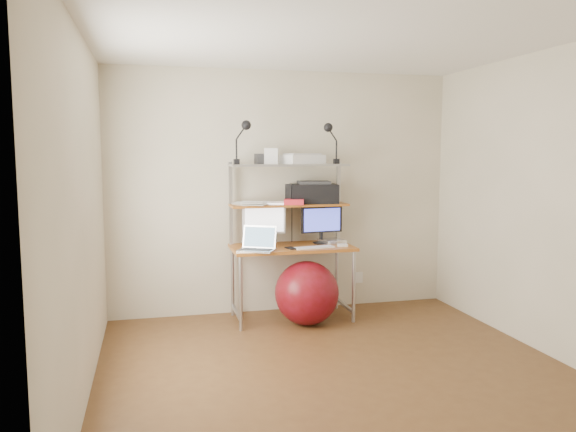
# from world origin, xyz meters

# --- Properties ---
(room) EXTENTS (3.60, 3.60, 3.60)m
(room) POSITION_xyz_m (0.00, 0.00, 1.25)
(room) COLOR brown
(room) RESTS_ON ground
(computer_desk) EXTENTS (1.20, 0.60, 1.57)m
(computer_desk) POSITION_xyz_m (0.00, 1.50, 0.96)
(computer_desk) COLOR #A86120
(computer_desk) RESTS_ON ground
(desktop) EXTENTS (1.20, 0.60, 0.00)m
(desktop) POSITION_xyz_m (0.00, 1.44, 0.74)
(desktop) COLOR #A86120
(desktop) RESTS_ON computer_desk
(mid_shelf) EXTENTS (1.18, 0.34, 0.00)m
(mid_shelf) POSITION_xyz_m (0.00, 1.57, 1.15)
(mid_shelf) COLOR #A86120
(mid_shelf) RESTS_ON computer_desk
(top_shelf) EXTENTS (1.18, 0.34, 0.00)m
(top_shelf) POSITION_xyz_m (0.00, 1.57, 1.55)
(top_shelf) COLOR #ADADB1
(top_shelf) RESTS_ON computer_desk
(floor) EXTENTS (3.60, 3.60, 0.00)m
(floor) POSITION_xyz_m (0.00, 0.00, 0.00)
(floor) COLOR brown
(floor) RESTS_ON ground
(wall_outlet) EXTENTS (0.08, 0.01, 0.12)m
(wall_outlet) POSITION_xyz_m (0.85, 1.79, 0.30)
(wall_outlet) COLOR white
(wall_outlet) RESTS_ON room
(monitor_silver) EXTENTS (0.42, 0.20, 0.48)m
(monitor_silver) POSITION_xyz_m (-0.26, 1.56, 1.00)
(monitor_silver) COLOR silver
(monitor_silver) RESTS_ON desktop
(monitor_black) EXTENTS (0.44, 0.14, 0.44)m
(monitor_black) POSITION_xyz_m (0.34, 1.53, 0.96)
(monitor_black) COLOR black
(monitor_black) RESTS_ON desktop
(laptop) EXTENTS (0.42, 0.39, 0.29)m
(laptop) POSITION_xyz_m (-0.37, 1.29, 0.79)
(laptop) COLOR silver
(laptop) RESTS_ON desktop
(keyboard) EXTENTS (0.41, 0.17, 0.01)m
(keyboard) POSITION_xyz_m (0.18, 1.28, 0.75)
(keyboard) COLOR white
(keyboard) RESTS_ON desktop
(mouse) EXTENTS (0.09, 0.06, 0.03)m
(mouse) POSITION_xyz_m (0.48, 1.30, 0.75)
(mouse) COLOR white
(mouse) RESTS_ON desktop
(mac_mini) EXTENTS (0.26, 0.26, 0.04)m
(mac_mini) POSITION_xyz_m (0.44, 1.51, 0.76)
(mac_mini) COLOR silver
(mac_mini) RESTS_ON desktop
(phone) EXTENTS (0.11, 0.16, 0.01)m
(phone) POSITION_xyz_m (-0.04, 1.29, 0.75)
(phone) COLOR black
(phone) RESTS_ON desktop
(printer) EXTENTS (0.51, 0.39, 0.22)m
(printer) POSITION_xyz_m (0.27, 1.60, 1.26)
(printer) COLOR black
(printer) RESTS_ON mid_shelf
(nas_cube) EXTENTS (0.16, 0.16, 0.20)m
(nas_cube) POSITION_xyz_m (0.06, 1.58, 1.25)
(nas_cube) COLOR black
(nas_cube) RESTS_ON mid_shelf
(red_box) EXTENTS (0.22, 0.18, 0.05)m
(red_box) POSITION_xyz_m (0.03, 1.46, 1.18)
(red_box) COLOR red
(red_box) RESTS_ON mid_shelf
(scanner) EXTENTS (0.46, 0.37, 0.11)m
(scanner) POSITION_xyz_m (0.15, 1.60, 1.60)
(scanner) COLOR white
(scanner) RESTS_ON top_shelf
(box_white) EXTENTS (0.16, 0.14, 0.16)m
(box_white) POSITION_xyz_m (-0.18, 1.57, 1.63)
(box_white) COLOR white
(box_white) RESTS_ON top_shelf
(box_grey) EXTENTS (0.12, 0.12, 0.10)m
(box_grey) POSITION_xyz_m (-0.28, 1.61, 1.60)
(box_grey) COLOR #313134
(box_grey) RESTS_ON top_shelf
(clip_lamp_left) EXTENTS (0.17, 0.09, 0.42)m
(clip_lamp_left) POSITION_xyz_m (-0.47, 1.47, 1.86)
(clip_lamp_left) COLOR black
(clip_lamp_left) RESTS_ON top_shelf
(clip_lamp_right) EXTENTS (0.16, 0.09, 0.41)m
(clip_lamp_right) POSITION_xyz_m (0.41, 1.51, 1.85)
(clip_lamp_right) COLOR black
(clip_lamp_right) RESTS_ON top_shelf
(exercise_ball) EXTENTS (0.62, 0.62, 0.62)m
(exercise_ball) POSITION_xyz_m (0.09, 1.22, 0.31)
(exercise_ball) COLOR maroon
(exercise_ball) RESTS_ON floor
(paper_stack) EXTENTS (0.40, 0.43, 0.03)m
(paper_stack) POSITION_xyz_m (-0.38, 1.56, 1.17)
(paper_stack) COLOR white
(paper_stack) RESTS_ON mid_shelf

